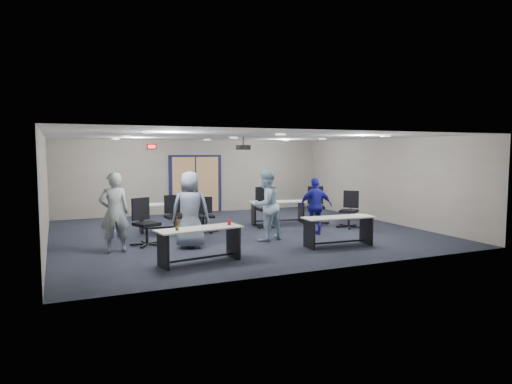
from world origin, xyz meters
name	(u,v)px	position (x,y,z in m)	size (l,w,h in m)	color
floor	(240,232)	(0.00, 0.00, 0.00)	(10.00, 10.00, 0.00)	black
back_wall	(195,177)	(0.00, 4.50, 1.35)	(10.00, 0.04, 2.70)	gray
front_wall	(327,201)	(0.00, -4.50, 1.35)	(10.00, 0.04, 2.70)	gray
left_wall	(45,191)	(-5.00, 0.00, 1.35)	(0.04, 9.00, 2.70)	gray
right_wall	(383,180)	(5.00, 0.00, 1.35)	(0.04, 9.00, 2.70)	gray
ceiling	(240,136)	(0.00, 0.00, 2.70)	(10.00, 9.00, 0.04)	white
double_door	(196,185)	(0.00, 4.46, 1.05)	(2.00, 0.07, 2.20)	black
exit_sign	(152,147)	(-1.60, 4.44, 2.45)	(0.32, 0.07, 0.18)	black
ceiling_projector	(243,147)	(0.30, 0.50, 2.40)	(0.35, 0.32, 0.37)	black
ceiling_can_lights	(237,138)	(0.00, 0.25, 2.67)	(6.24, 5.74, 0.02)	silver
table_front_left	(200,239)	(-2.09, -2.98, 0.50)	(1.86, 0.86, 0.99)	beige
table_front_right	(338,226)	(1.46, -2.73, 0.49)	(1.80, 0.71, 0.71)	beige
table_back_left	(172,212)	(-1.73, 1.01, 0.54)	(1.98, 0.75, 0.79)	beige
table_back_right	(278,208)	(1.66, 0.96, 0.49)	(1.84, 0.94, 0.71)	beige
chair_back_a	(175,215)	(-1.79, 0.37, 0.54)	(0.68, 0.68, 1.08)	black
chair_back_b	(206,215)	(-0.89, 0.37, 0.50)	(0.62, 0.62, 0.99)	black
chair_back_c	(266,207)	(1.04, 0.50, 0.60)	(0.76, 0.76, 1.20)	black
chair_back_d	(316,206)	(2.69, 0.32, 0.59)	(0.74, 0.74, 1.18)	black
chair_loose_left	(147,222)	(-2.77, -0.82, 0.58)	(0.73, 0.73, 1.16)	black
chair_loose_right	(349,209)	(3.25, -0.64, 0.55)	(0.69, 0.69, 1.10)	black
person_gray	(114,213)	(-3.57, -1.29, 0.92)	(0.67, 0.44, 1.83)	gray
person_plaid	(190,210)	(-1.87, -1.49, 0.92)	(0.89, 0.58, 1.83)	slate
person_lightblue	(266,205)	(0.15, -1.39, 0.92)	(0.89, 0.69, 1.83)	#A9C6E0
person_navy	(316,206)	(1.75, -1.20, 0.79)	(0.92, 0.38, 1.58)	#1C1B96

